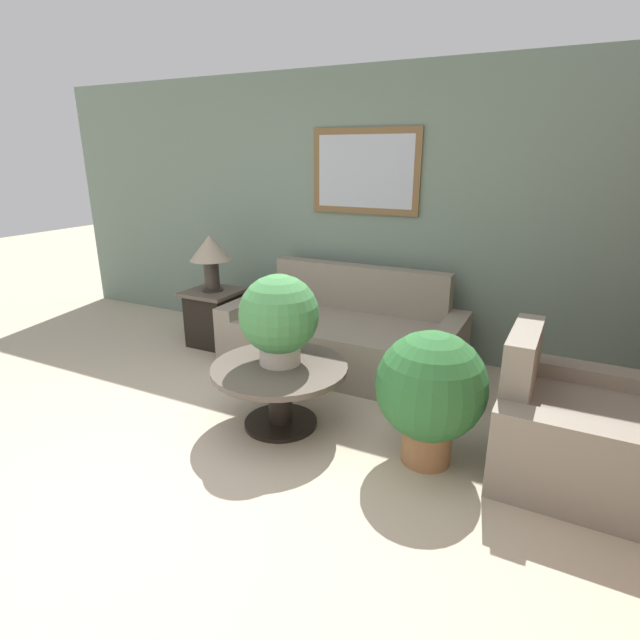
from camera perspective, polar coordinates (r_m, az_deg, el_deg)
The scene contains 9 objects.
ground_plane at distance 3.13m, azimuth -15.96°, elevation -18.57°, with size 20.00×20.00×0.00m, color #BCAD93.
wall_back at distance 4.87m, azimuth 4.96°, elevation 12.03°, with size 7.43×0.09×2.60m.
couch_main at distance 4.52m, azimuth 2.69°, elevation -1.91°, with size 2.08×0.97×0.86m.
armchair at distance 3.42m, azimuth 27.53°, elevation -11.25°, with size 0.98×1.03×0.86m.
coffee_table at distance 3.52m, azimuth -4.61°, elevation -7.08°, with size 0.95×0.95×0.46m.
side_table at distance 5.14m, azimuth -11.96°, elevation 0.36°, with size 0.51×0.51×0.56m.
table_lamp at distance 4.98m, azimuth -12.46°, elevation 7.55°, with size 0.40×0.40×0.55m.
potted_plant_on_table at distance 3.40m, azimuth -4.71°, elevation 0.34°, with size 0.55×0.55×0.63m.
potted_plant_floor at distance 3.12m, azimuth 12.52°, elevation -7.83°, with size 0.68×0.68×0.86m.
Camera 1 is at (1.81, -1.77, 1.85)m, focal length 28.00 mm.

